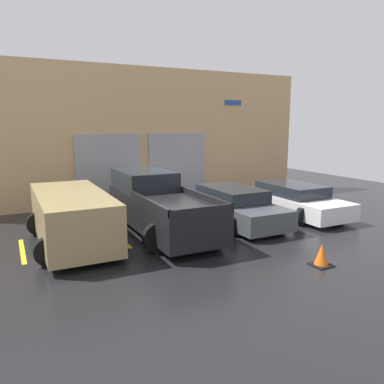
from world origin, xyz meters
TOP-DOWN VIEW (x-y plane):
  - ground_plane at (0.00, 0.00)m, footprint 28.00×28.00m
  - shophouse_building at (-0.00, 3.29)m, footprint 15.53×0.68m
  - pickup_truck at (-1.34, -1.44)m, footprint 2.41×5.59m
  - sedan_white at (4.03, -1.70)m, footprint 2.21×4.58m
  - sedan_side at (1.34, -1.70)m, footprint 2.13×4.54m
  - van_right at (-4.03, -1.73)m, footprint 2.30×4.60m
  - parking_stripe_far_left at (-5.37, -1.73)m, footprint 0.12×2.20m
  - parking_stripe_left at (-2.68, -1.73)m, footprint 0.12×2.20m
  - parking_stripe_centre at (-0.00, -1.73)m, footprint 0.12×2.20m
  - parking_stripe_right at (2.68, -1.73)m, footprint 0.12×2.20m
  - parking_stripe_far_right at (5.37, -1.73)m, footprint 0.12×2.20m
  - traffic_cone at (1.06, -6.11)m, footprint 0.47×0.47m

SIDE VIEW (x-z plane):
  - ground_plane at x=0.00m, z-range 0.00..0.00m
  - parking_stripe_far_left at x=-5.37m, z-range 0.00..0.01m
  - parking_stripe_left at x=-2.68m, z-range 0.00..0.01m
  - parking_stripe_centre at x=0.00m, z-range 0.00..0.01m
  - parking_stripe_right at x=2.68m, z-range 0.00..0.01m
  - parking_stripe_far_right at x=5.37m, z-range 0.00..0.01m
  - traffic_cone at x=1.06m, z-range -0.02..0.53m
  - sedan_white at x=4.03m, z-range -0.02..1.13m
  - sedan_side at x=1.34m, z-range -0.03..1.19m
  - van_right at x=-4.03m, z-range 0.07..1.56m
  - pickup_truck at x=-1.34m, z-range -0.05..1.76m
  - shophouse_building at x=0.00m, z-range -0.03..5.73m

